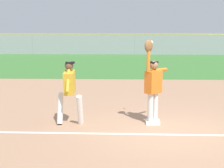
{
  "coord_description": "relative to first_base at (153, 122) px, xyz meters",
  "views": [
    {
      "loc": [
        -1.14,
        -7.87,
        2.58
      ],
      "look_at": [
        -1.45,
        0.87,
        1.05
      ],
      "focal_mm": 51.45,
      "sensor_mm": 36.0,
      "label": 1
    }
  ],
  "objects": [
    {
      "name": "first_base",
      "position": [
        0.0,
        0.0,
        0.0
      ],
      "size": [
        0.39,
        0.39,
        0.08
      ],
      "primitive_type": "cube",
      "rotation": [
        0.0,
        0.0,
        -0.02
      ],
      "color": "white",
      "rests_on": "ground_plane"
    },
    {
      "name": "runner",
      "position": [
        -2.25,
        -0.16,
        0.96
      ],
      "size": [
        0.71,
        0.84,
        1.72
      ],
      "rotation": [
        0.0,
        0.0,
        0.0
      ],
      "color": "white",
      "rests_on": "ground_plane"
    },
    {
      "name": "ground_plane",
      "position": [
        0.32,
        -0.64,
        -0.04
      ],
      "size": [
        74.17,
        74.17,
        0.0
      ],
      "primitive_type": "plane",
      "color": "tan"
    },
    {
      "name": "fielder",
      "position": [
        -0.02,
        -0.0,
        1.08
      ],
      "size": [
        0.72,
        0.7,
        2.28
      ],
      "rotation": [
        0.0,
        0.0,
        2.35
      ],
      "color": "silver",
      "rests_on": "ground_plane"
    },
    {
      "name": "parked_car_blue",
      "position": [
        -2.97,
        26.53,
        0.63
      ],
      "size": [
        4.45,
        2.22,
        1.25
      ],
      "rotation": [
        0.0,
        0.0,
        0.03
      ],
      "color": "#23389E",
      "rests_on": "ground_plane"
    },
    {
      "name": "outfield_grass",
      "position": [
        0.32,
        15.42,
        -0.04
      ],
      "size": [
        40.61,
        15.56,
        0.01
      ],
      "primitive_type": "cube",
      "color": "#3D7533",
      "rests_on": "ground_plane"
    },
    {
      "name": "parked_car_black",
      "position": [
        1.96,
        26.0,
        0.63
      ],
      "size": [
        4.47,
        2.26,
        1.25
      ],
      "rotation": [
        0.0,
        0.0,
        0.04
      ],
      "color": "black",
      "rests_on": "ground_plane"
    },
    {
      "name": "parked_car_tan",
      "position": [
        7.09,
        26.28,
        0.63
      ],
      "size": [
        4.41,
        2.14,
        1.25
      ],
      "rotation": [
        0.0,
        0.0,
        0.01
      ],
      "color": "tan",
      "rests_on": "ground_plane"
    },
    {
      "name": "outfield_fence",
      "position": [
        0.32,
        23.2,
        0.97
      ],
      "size": [
        40.69,
        0.08,
        2.02
      ],
      "color": "#93999E",
      "rests_on": "ground_plane"
    },
    {
      "name": "baseball",
      "position": [
        -0.05,
        0.27,
        2.16
      ],
      "size": [
        0.07,
        0.07,
        0.07
      ],
      "primitive_type": "sphere",
      "color": "white"
    }
  ]
}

